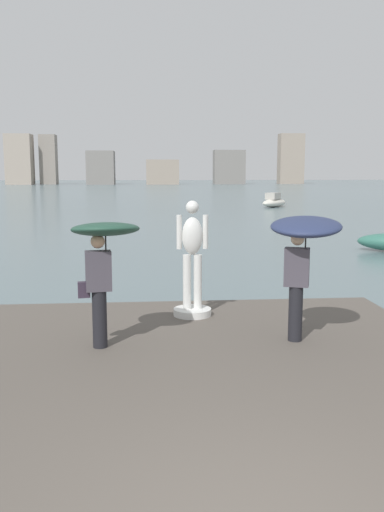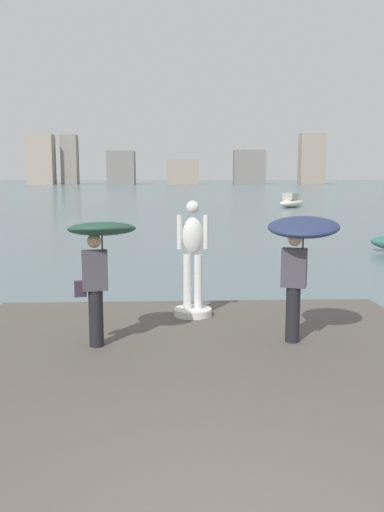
{
  "view_description": "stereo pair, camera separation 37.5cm",
  "coord_description": "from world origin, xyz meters",
  "views": [
    {
      "loc": [
        -0.83,
        -3.46,
        3.03
      ],
      "look_at": [
        0.0,
        6.23,
        1.55
      ],
      "focal_mm": 38.42,
      "sensor_mm": 36.0,
      "label": 1
    },
    {
      "loc": [
        -0.45,
        -3.48,
        3.03
      ],
      "look_at": [
        0.0,
        6.23,
        1.55
      ],
      "focal_mm": 38.42,
      "sensor_mm": 36.0,
      "label": 2
    }
  ],
  "objects": [
    {
      "name": "ground_plane",
      "position": [
        0.0,
        40.0,
        0.0
      ],
      "size": [
        400.0,
        400.0,
        0.0
      ],
      "primitive_type": "plane",
      "color": "slate"
    },
    {
      "name": "boat_leftward",
      "position": [
        10.72,
        45.05,
        0.47
      ],
      "size": [
        3.36,
        3.58,
        1.28
      ],
      "color": "silver",
      "rests_on": "ground"
    },
    {
      "name": "pier",
      "position": [
        0.0,
        2.3,
        0.2
      ],
      "size": [
        7.6,
        10.6,
        0.4
      ],
      "primitive_type": "cube",
      "color": "#564F47",
      "rests_on": "ground"
    },
    {
      "name": "onlooker_left",
      "position": [
        -1.47,
        4.72,
        1.9
      ],
      "size": [
        1.16,
        1.17,
        1.95
      ],
      "color": "black",
      "rests_on": "pier"
    },
    {
      "name": "statue_white_figure",
      "position": [
        0.02,
        6.43,
        1.29
      ],
      "size": [
        0.7,
        0.7,
        2.13
      ],
      "color": "white",
      "rests_on": "pier"
    },
    {
      "name": "onlooker_right",
      "position": [
        1.6,
        4.75,
        1.97
      ],
      "size": [
        1.4,
        1.41,
        2.01
      ],
      "color": "black",
      "rests_on": "pier"
    },
    {
      "name": "distant_skyline",
      "position": [
        -2.33,
        148.02,
        5.51
      ],
      "size": [
        80.97,
        9.64,
        13.93
      ],
      "color": "#A89989",
      "rests_on": "ground"
    }
  ]
}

